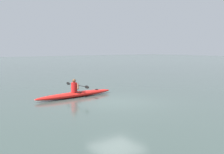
# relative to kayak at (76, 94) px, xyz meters

# --- Properties ---
(ground_plane) EXTENTS (160.00, 160.00, 0.00)m
(ground_plane) POSITION_rel_kayak_xyz_m (-1.14, 2.38, -0.16)
(ground_plane) COLOR #384742
(kayak) EXTENTS (4.97, 1.04, 0.31)m
(kayak) POSITION_rel_kayak_xyz_m (0.00, 0.00, 0.00)
(kayak) COLOR red
(kayak) RESTS_ON ground
(kayaker) EXTENTS (0.50, 2.32, 0.74)m
(kayaker) POSITION_rel_kayak_xyz_m (0.06, 0.01, 0.47)
(kayaker) COLOR red
(kayaker) RESTS_ON kayak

